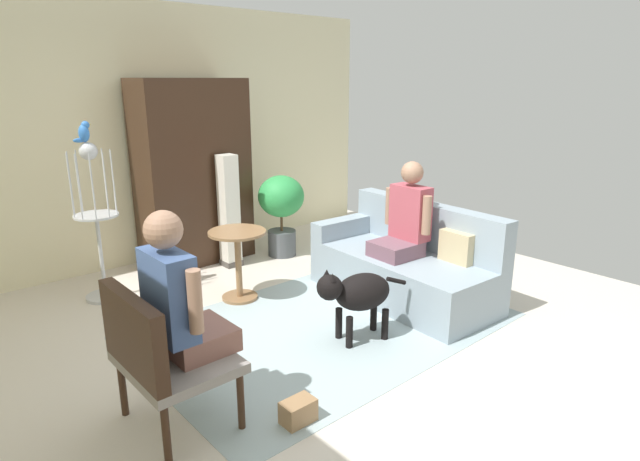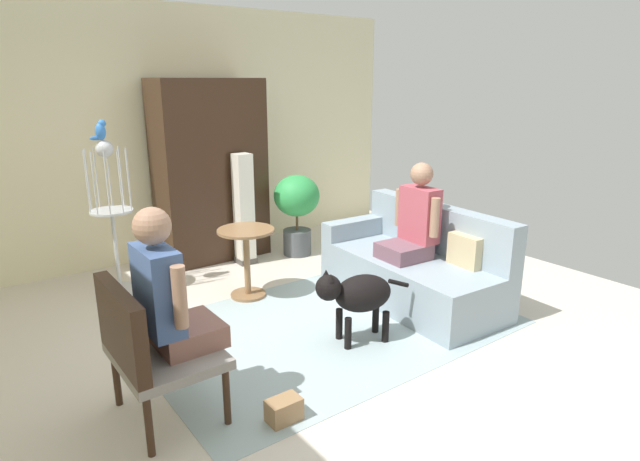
{
  "view_description": "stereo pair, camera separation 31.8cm",
  "coord_description": "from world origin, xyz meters",
  "px_view_note": "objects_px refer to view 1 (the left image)",
  "views": [
    {
      "loc": [
        -2.52,
        -3.02,
        2.02
      ],
      "look_at": [
        -0.02,
        -0.15,
        0.92
      ],
      "focal_mm": 29.52,
      "sensor_mm": 36.0,
      "label": 1
    },
    {
      "loc": [
        -2.28,
        -3.22,
        2.02
      ],
      "look_at": [
        -0.02,
        -0.15,
        0.92
      ],
      "focal_mm": 29.52,
      "sensor_mm": 36.0,
      "label": 2
    }
  ],
  "objects_px": {
    "armchair": "(157,351)",
    "dog": "(358,293)",
    "round_end_table": "(238,256)",
    "armoire_cabinet": "(193,173)",
    "person_on_armchair": "(177,299)",
    "couch": "(405,265)",
    "potted_plant": "(281,205)",
    "person_on_couch": "(406,219)",
    "bird_cage_stand": "(97,223)",
    "column_lamp": "(229,212)",
    "parrot": "(84,132)",
    "handbag": "(298,412)"
  },
  "relations": [
    {
      "from": "bird_cage_stand",
      "to": "column_lamp",
      "type": "relative_size",
      "value": 1.19
    },
    {
      "from": "person_on_armchair",
      "to": "dog",
      "type": "height_order",
      "value": "person_on_armchair"
    },
    {
      "from": "dog",
      "to": "person_on_armchair",
      "type": "bearing_deg",
      "value": -178.52
    },
    {
      "from": "person_on_couch",
      "to": "dog",
      "type": "xyz_separation_m",
      "value": [
        -0.94,
        -0.32,
        -0.37
      ]
    },
    {
      "from": "potted_plant",
      "to": "person_on_couch",
      "type": "bearing_deg",
      "value": -86.68
    },
    {
      "from": "person_on_armchair",
      "to": "parrot",
      "type": "xyz_separation_m",
      "value": [
        0.29,
        2.22,
        0.77
      ]
    },
    {
      "from": "couch",
      "to": "dog",
      "type": "relative_size",
      "value": 2.36
    },
    {
      "from": "armchair",
      "to": "potted_plant",
      "type": "xyz_separation_m",
      "value": [
        2.5,
        2.13,
        0.08
      ]
    },
    {
      "from": "dog",
      "to": "bird_cage_stand",
      "type": "xyz_separation_m",
      "value": [
        -1.21,
        2.18,
        0.33
      ]
    },
    {
      "from": "couch",
      "to": "bird_cage_stand",
      "type": "bearing_deg",
      "value": 140.07
    },
    {
      "from": "dog",
      "to": "potted_plant",
      "type": "relative_size",
      "value": 0.81
    },
    {
      "from": "handbag",
      "to": "potted_plant",
      "type": "bearing_deg",
      "value": 54.55
    },
    {
      "from": "armchair",
      "to": "person_on_couch",
      "type": "xyz_separation_m",
      "value": [
        2.6,
        0.36,
        0.25
      ]
    },
    {
      "from": "person_on_couch",
      "to": "parrot",
      "type": "relative_size",
      "value": 4.69
    },
    {
      "from": "couch",
      "to": "round_end_table",
      "type": "relative_size",
      "value": 2.71
    },
    {
      "from": "potted_plant",
      "to": "couch",
      "type": "bearing_deg",
      "value": -85.13
    },
    {
      "from": "person_on_couch",
      "to": "round_end_table",
      "type": "height_order",
      "value": "person_on_couch"
    },
    {
      "from": "armoire_cabinet",
      "to": "handbag",
      "type": "bearing_deg",
      "value": -108.24
    },
    {
      "from": "couch",
      "to": "potted_plant",
      "type": "bearing_deg",
      "value": 94.87
    },
    {
      "from": "parrot",
      "to": "handbag",
      "type": "distance_m",
      "value": 3.09
    },
    {
      "from": "person_on_couch",
      "to": "armoire_cabinet",
      "type": "xyz_separation_m",
      "value": [
        -0.93,
        2.28,
        0.24
      ]
    },
    {
      "from": "couch",
      "to": "parrot",
      "type": "xyz_separation_m",
      "value": [
        -2.22,
        1.84,
        1.26
      ]
    },
    {
      "from": "armchair",
      "to": "dog",
      "type": "xyz_separation_m",
      "value": [
        1.66,
        0.04,
        -0.12
      ]
    },
    {
      "from": "person_on_armchair",
      "to": "potted_plant",
      "type": "relative_size",
      "value": 0.93
    },
    {
      "from": "person_on_armchair",
      "to": "round_end_table",
      "type": "xyz_separation_m",
      "value": [
        1.26,
        1.35,
        -0.37
      ]
    },
    {
      "from": "round_end_table",
      "to": "armoire_cabinet",
      "type": "height_order",
      "value": "armoire_cabinet"
    },
    {
      "from": "bird_cage_stand",
      "to": "parrot",
      "type": "bearing_deg",
      "value": -180.0
    },
    {
      "from": "couch",
      "to": "person_on_couch",
      "type": "height_order",
      "value": "person_on_couch"
    },
    {
      "from": "dog",
      "to": "parrot",
      "type": "distance_m",
      "value": 2.76
    },
    {
      "from": "potted_plant",
      "to": "bird_cage_stand",
      "type": "bearing_deg",
      "value": 177.46
    },
    {
      "from": "column_lamp",
      "to": "armoire_cabinet",
      "type": "relative_size",
      "value": 0.61
    },
    {
      "from": "armchair",
      "to": "handbag",
      "type": "xyz_separation_m",
      "value": [
        0.65,
        -0.48,
        -0.45
      ]
    },
    {
      "from": "parrot",
      "to": "handbag",
      "type": "relative_size",
      "value": 0.88
    },
    {
      "from": "bird_cage_stand",
      "to": "column_lamp",
      "type": "distance_m",
      "value": 1.41
    },
    {
      "from": "couch",
      "to": "armchair",
      "type": "distance_m",
      "value": 2.69
    },
    {
      "from": "dog",
      "to": "armoire_cabinet",
      "type": "height_order",
      "value": "armoire_cabinet"
    },
    {
      "from": "bird_cage_stand",
      "to": "person_on_couch",
      "type": "bearing_deg",
      "value": -40.83
    },
    {
      "from": "parrot",
      "to": "column_lamp",
      "type": "distance_m",
      "value": 1.71
    },
    {
      "from": "armchair",
      "to": "round_end_table",
      "type": "xyz_separation_m",
      "value": [
        1.41,
        1.35,
        -0.1
      ]
    },
    {
      "from": "parrot",
      "to": "handbag",
      "type": "xyz_separation_m",
      "value": [
        0.21,
        -2.7,
        -1.49
      ]
    },
    {
      "from": "person_on_armchair",
      "to": "column_lamp",
      "type": "bearing_deg",
      "value": 52.47
    },
    {
      "from": "dog",
      "to": "round_end_table",
      "type": "bearing_deg",
      "value": 101.04
    },
    {
      "from": "round_end_table",
      "to": "potted_plant",
      "type": "bearing_deg",
      "value": 35.31
    },
    {
      "from": "dog",
      "to": "bird_cage_stand",
      "type": "relative_size",
      "value": 0.52
    },
    {
      "from": "armchair",
      "to": "column_lamp",
      "type": "bearing_deg",
      "value": 50.13
    },
    {
      "from": "parrot",
      "to": "armoire_cabinet",
      "type": "height_order",
      "value": "armoire_cabinet"
    },
    {
      "from": "round_end_table",
      "to": "armoire_cabinet",
      "type": "xyz_separation_m",
      "value": [
        0.27,
        1.29,
        0.59
      ]
    },
    {
      "from": "dog",
      "to": "parrot",
      "type": "relative_size",
      "value": 4.2
    },
    {
      "from": "armchair",
      "to": "bird_cage_stand",
      "type": "bearing_deg",
      "value": 78.49
    },
    {
      "from": "armchair",
      "to": "bird_cage_stand",
      "type": "relative_size",
      "value": 0.61
    }
  ]
}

